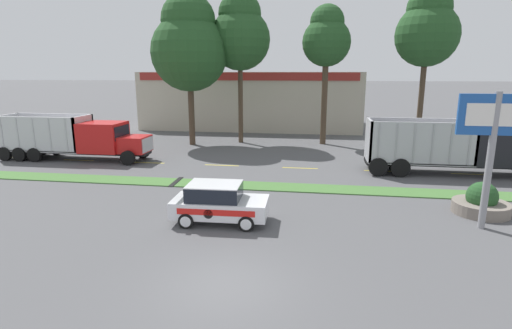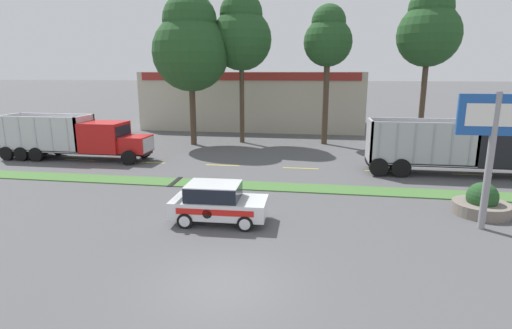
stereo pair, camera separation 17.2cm
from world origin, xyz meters
name	(u,v)px [view 1 (the left image)]	position (x,y,z in m)	size (l,w,h in m)	color
ground_plane	(225,286)	(0.00, 0.00, 0.00)	(600.00, 600.00, 0.00)	#515154
grass_verge	(269,186)	(0.00, 10.80, 0.03)	(120.00, 1.67, 0.06)	#477538
centre_line_1	(13,158)	(-20.07, 15.64, 0.00)	(2.40, 0.14, 0.01)	yellow
centre_line_2	(79,160)	(-14.67, 15.64, 0.00)	(2.40, 0.14, 0.01)	yellow
centre_line_3	(148,163)	(-9.27, 15.64, 0.00)	(2.40, 0.14, 0.01)	yellow
centre_line_4	(222,165)	(-3.87, 15.64, 0.00)	(2.40, 0.14, 0.01)	yellow
centre_line_5	(300,168)	(1.53, 15.64, 0.00)	(2.40, 0.14, 0.01)	yellow
centre_line_6	(383,171)	(6.93, 15.64, 0.00)	(2.40, 0.14, 0.01)	yellow
centre_line_7	(471,174)	(12.33, 15.64, 0.00)	(2.40, 0.14, 0.01)	yellow
dump_truck_lead	(87,140)	(-14.05, 15.92, 1.50)	(11.13, 2.79, 3.24)	black
dump_truck_mid	(482,149)	(12.73, 15.50, 1.67)	(11.98, 2.80, 3.57)	black
rally_car	(219,202)	(-1.48, 5.15, 0.87)	(4.10, 2.13, 1.74)	white
store_sign_post	(494,132)	(9.45, 6.15, 4.00)	(2.82, 0.28, 5.60)	gray
stone_planter	(481,203)	(10.10, 8.03, 0.50)	(2.45, 2.45, 1.48)	slate
store_building_backdrop	(255,99)	(-4.92, 36.89, 3.17)	(24.30, 12.10, 6.33)	#BCB29E
tree_behind_left	(240,34)	(-4.35, 25.08, 9.59)	(5.31, 5.31, 13.06)	#473828
tree_behind_centre	(327,38)	(3.12, 25.42, 9.14)	(4.14, 4.14, 11.93)	#473828
tree_behind_right	(427,29)	(10.91, 24.02, 9.62)	(4.93, 4.93, 12.87)	#473828
tree_behind_far_right	(189,45)	(-8.41, 23.29, 8.57)	(6.53, 6.53, 12.82)	#473828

